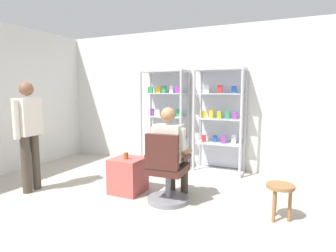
% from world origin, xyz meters
% --- Properties ---
extents(ground_plane, '(7.20, 7.20, 0.00)m').
position_xyz_m(ground_plane, '(0.00, 0.00, 0.00)').
color(ground_plane, '#B2A899').
extents(back_wall, '(6.00, 0.10, 2.70)m').
position_xyz_m(back_wall, '(0.00, 3.00, 1.35)').
color(back_wall, silver).
rests_on(back_wall, ground).
extents(display_cabinet_left, '(0.90, 0.45, 1.90)m').
position_xyz_m(display_cabinet_left, '(-0.55, 2.76, 0.97)').
color(display_cabinet_left, '#B7B7BC').
rests_on(display_cabinet_left, ground).
extents(display_cabinet_right, '(0.90, 0.45, 1.90)m').
position_xyz_m(display_cabinet_right, '(0.55, 2.76, 0.96)').
color(display_cabinet_right, '#B7B7BC').
rests_on(display_cabinet_right, ground).
extents(office_chair, '(0.57, 0.56, 0.96)m').
position_xyz_m(office_chair, '(0.27, 0.99, 0.39)').
color(office_chair, slate).
rests_on(office_chair, ground).
extents(seated_shopkeeper, '(0.50, 0.58, 1.29)m').
position_xyz_m(seated_shopkeeper, '(0.27, 1.15, 0.71)').
color(seated_shopkeeper, '#3F382D').
rests_on(seated_shopkeeper, ground).
extents(storage_crate, '(0.45, 0.47, 0.52)m').
position_xyz_m(storage_crate, '(-0.42, 1.13, 0.26)').
color(storage_crate, '#B24C47').
rests_on(storage_crate, ground).
extents(tea_glass, '(0.06, 0.06, 0.10)m').
position_xyz_m(tea_glass, '(-0.42, 1.08, 0.57)').
color(tea_glass, brown).
rests_on(tea_glass, storage_crate).
extents(standing_customer, '(0.26, 0.52, 1.63)m').
position_xyz_m(standing_customer, '(-1.78, 0.58, 0.93)').
color(standing_customer, '#3F382D').
rests_on(standing_customer, ground).
extents(wooden_stool, '(0.32, 0.32, 0.43)m').
position_xyz_m(wooden_stool, '(1.68, 1.10, 0.34)').
color(wooden_stool, olive).
rests_on(wooden_stool, ground).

